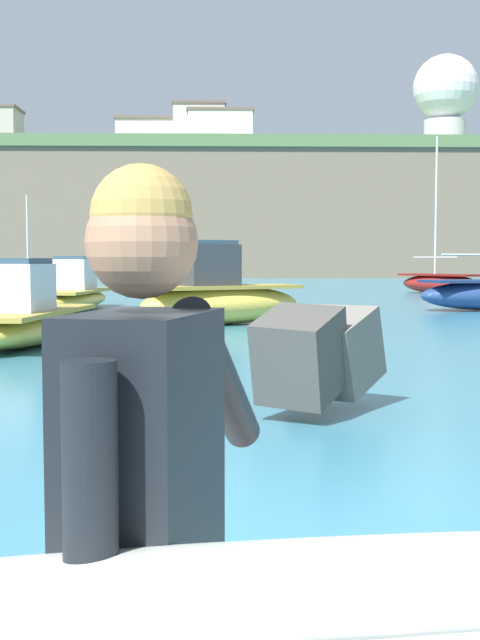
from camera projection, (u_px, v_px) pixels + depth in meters
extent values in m
plane|color=teal|center=(286.00, 531.00, 5.70)|extent=(400.00, 400.00, 0.00)
cube|color=slate|center=(332.00, 351.00, 10.32)|extent=(1.45, 1.49, 1.11)
cube|color=#4C4944|center=(300.00, 356.00, 9.59)|extent=(1.24, 1.38, 1.18)
cube|color=black|center=(144.00, 471.00, 1.59)|extent=(0.31, 0.42, 0.60)
sphere|color=#A87A5B|center=(142.00, 242.00, 1.56)|extent=(0.21, 0.21, 0.21)
sphere|color=tan|center=(141.00, 215.00, 1.55)|extent=(0.19, 0.19, 0.19)
cylinder|color=black|center=(220.00, 381.00, 1.94)|extent=(0.22, 0.53, 0.41)
cylinder|color=black|center=(91.00, 534.00, 1.35)|extent=(0.09, 0.09, 0.56)
ellipsoid|color=white|center=(135.00, 593.00, 1.26)|extent=(2.11, 0.88, 0.37)
ellipsoid|color=#EAC64C|center=(71.00, 300.00, 31.07)|extent=(2.79, 6.09, 0.71)
cube|color=#AF9539|center=(71.00, 291.00, 31.05)|extent=(2.57, 5.60, 0.10)
cube|color=silver|center=(74.00, 274.00, 31.44)|extent=(1.46, 1.90, 1.13)
cube|color=#334C5B|center=(74.00, 258.00, 31.40)|extent=(1.32, 1.71, 0.12)
ellipsoid|color=#EAC64C|center=(27.00, 282.00, 48.99)|extent=(3.14, 4.47, 0.99)
cube|color=#AF9539|center=(27.00, 275.00, 48.96)|extent=(2.89, 4.11, 0.10)
cylinder|color=silver|center=(27.00, 235.00, 48.51)|extent=(0.12, 0.12, 4.54)
cylinder|color=silver|center=(28.00, 258.00, 48.61)|extent=(0.97, 2.33, 0.08)
ellipsoid|color=#EAC64C|center=(27.00, 328.00, 18.05)|extent=(2.41, 5.71, 0.75)
cube|color=#AF9539|center=(27.00, 312.00, 18.03)|extent=(2.22, 5.25, 0.10)
cube|color=silver|center=(19.00, 288.00, 17.58)|extent=(1.25, 1.78, 1.00)
cube|color=#334C5B|center=(19.00, 261.00, 17.53)|extent=(1.12, 1.60, 0.12)
ellipsoid|color=#EAC64C|center=(202.00, 288.00, 40.15)|extent=(3.72, 5.22, 0.96)
cube|color=#AF9539|center=(202.00, 279.00, 40.12)|extent=(3.42, 4.80, 0.10)
cube|color=silver|center=(199.00, 266.00, 40.40)|extent=(1.59, 1.79, 1.08)
cube|color=#334C5B|center=(199.00, 254.00, 40.36)|extent=(1.43, 1.61, 0.12)
ellipsoid|color=maroon|center=(440.00, 284.00, 45.14)|extent=(4.33, 5.08, 1.04)
cube|color=maroon|center=(440.00, 275.00, 45.10)|extent=(3.99, 4.68, 0.10)
cylinder|color=silver|center=(436.00, 206.00, 45.13)|extent=(0.12, 0.12, 7.35)
cylinder|color=silver|center=(435.00, 257.00, 45.33)|extent=(1.80, 2.48, 0.08)
ellipsoid|color=#EAC64C|center=(221.00, 305.00, 23.75)|extent=(5.18, 3.84, 1.10)
cube|color=#AF9539|center=(221.00, 287.00, 23.71)|extent=(4.76, 3.54, 0.10)
cube|color=#33383D|center=(210.00, 265.00, 23.48)|extent=(1.79, 1.60, 1.15)
cube|color=#334C5B|center=(210.00, 242.00, 23.44)|extent=(1.61, 1.44, 0.12)
sphere|color=#E54C1E|center=(62.00, 294.00, 38.87)|extent=(0.44, 0.44, 0.44)
cube|color=#756651|center=(181.00, 220.00, 97.20)|extent=(94.64, 31.96, 12.67)
cube|color=#567547|center=(181.00, 160.00, 96.70)|extent=(96.54, 32.60, 1.20)
cylinder|color=silver|center=(445.00, 134.00, 91.32)|extent=(4.51, 4.51, 3.04)
sphere|color=white|center=(446.00, 87.00, 90.96)|extent=(6.99, 6.99, 6.99)
cube|color=beige|center=(200.00, 132.00, 97.19)|extent=(5.81, 6.54, 5.38)
cube|color=#66564C|center=(200.00, 107.00, 96.98)|extent=(6.10, 6.87, 0.30)
cube|color=silver|center=(220.00, 131.00, 92.24)|extent=(6.96, 4.09, 3.96)
cube|color=#66564C|center=(220.00, 112.00, 92.08)|extent=(7.31, 4.29, 0.30)
cube|color=silver|center=(147.00, 142.00, 101.82)|extent=(6.87, 7.23, 4.39)
cube|color=#66564C|center=(147.00, 122.00, 101.65)|extent=(7.21, 7.59, 0.30)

